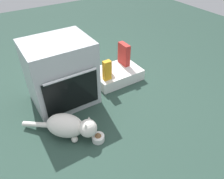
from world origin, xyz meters
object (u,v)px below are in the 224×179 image
pantry_cabinet (116,74)px  oven (61,73)px  sauce_jar (109,68)px  food_bowl (98,138)px  cereal_box (124,54)px  cat (69,126)px  soda_can (95,66)px  juice_carton (107,70)px

pantry_cabinet → oven: bearing=-177.2°
sauce_jar → pantry_cabinet: bearing=5.2°
food_bowl → cereal_box: (0.84, 0.82, 0.24)m
oven → cereal_box: bearing=7.1°
pantry_cabinet → cat: size_ratio=1.03×
soda_can → cereal_box: 0.40m
pantry_cabinet → soda_can: size_ratio=4.89×
soda_can → sauce_jar: (0.11, -0.14, 0.01)m
pantry_cabinet → food_bowl: (-0.68, -0.74, -0.03)m
oven → soda_can: oven is taller
cereal_box → juice_carton: bearing=-152.9°
cat → soda_can: (0.64, 0.68, 0.07)m
food_bowl → cat: 0.28m
cat → soda_can: size_ratio=4.75×
soda_can → food_bowl: bearing=-117.3°
soda_can → sauce_jar: 0.18m
oven → juice_carton: size_ratio=2.95×
oven → soda_can: (0.49, 0.16, -0.16)m
cat → juice_carton: (0.67, 0.44, 0.13)m
sauce_jar → cereal_box: (0.28, 0.08, 0.07)m
pantry_cabinet → cereal_box: bearing=25.0°
food_bowl → soda_can: soda_can is taller
soda_can → sauce_jar: bearing=-51.7°
oven → sauce_jar: (0.60, 0.02, -0.15)m
sauce_jar → juice_carton: 0.14m
cat → sauce_jar: bearing=80.7°
oven → cereal_box: 0.89m
cat → cereal_box: 1.22m
oven → cat: 0.59m
cereal_box → cat: bearing=-148.7°
pantry_cabinet → cereal_box: (0.16, 0.07, 0.21)m
oven → pantry_cabinet: 0.77m
oven → pantry_cabinet: oven is taller
cat → juice_carton: size_ratio=2.37×
oven → sauce_jar: oven is taller
juice_carton → soda_can: bearing=96.7°
food_bowl → cat: (-0.19, 0.19, 0.09)m
cat → sauce_jar: size_ratio=4.07×
food_bowl → cereal_box: bearing=44.1°
pantry_cabinet → sauce_jar: (-0.12, -0.01, 0.14)m
soda_can → juice_carton: bearing=-83.3°
pantry_cabinet → juice_carton: (-0.20, -0.11, 0.19)m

